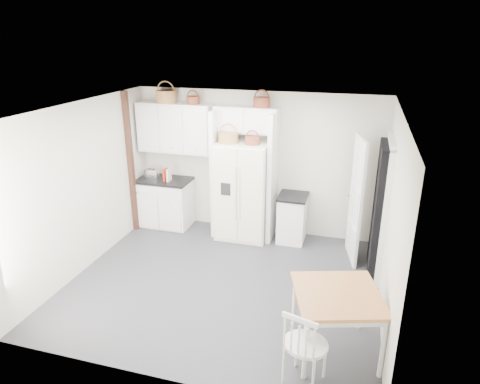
% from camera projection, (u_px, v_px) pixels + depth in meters
% --- Properties ---
extents(floor, '(4.50, 4.50, 0.00)m').
position_uv_depth(floor, '(224.00, 283.00, 6.44)').
color(floor, '#38393C').
rests_on(floor, ground).
extents(ceiling, '(4.50, 4.50, 0.00)m').
position_uv_depth(ceiling, '(221.00, 109.00, 5.53)').
color(ceiling, white).
rests_on(ceiling, wall_back).
extents(wall_back, '(4.50, 0.00, 4.50)m').
position_uv_depth(wall_back, '(257.00, 163.00, 7.78)').
color(wall_back, beige).
rests_on(wall_back, floor).
extents(wall_left, '(0.00, 4.00, 4.00)m').
position_uv_depth(wall_left, '(83.00, 188.00, 6.56)').
color(wall_left, beige).
rests_on(wall_left, floor).
extents(wall_right, '(0.00, 4.00, 4.00)m').
position_uv_depth(wall_right, '(391.00, 221.00, 5.40)').
color(wall_right, beige).
rests_on(wall_right, floor).
extents(refrigerator, '(0.91, 0.73, 1.76)m').
position_uv_depth(refrigerator, '(244.00, 190.00, 7.65)').
color(refrigerator, white).
rests_on(refrigerator, floor).
extents(base_cab_left, '(0.96, 0.61, 0.89)m').
position_uv_depth(base_cab_left, '(166.00, 203.00, 8.26)').
color(base_cab_left, white).
rests_on(base_cab_left, floor).
extents(base_cab_right, '(0.47, 0.56, 0.82)m').
position_uv_depth(base_cab_right, '(292.00, 219.00, 7.63)').
color(base_cab_right, white).
rests_on(base_cab_right, floor).
extents(dining_table, '(1.19, 1.19, 0.79)m').
position_uv_depth(dining_table, '(335.00, 323.00, 4.93)').
color(dining_table, '#9D582B').
rests_on(dining_table, floor).
extents(windsor_chair, '(0.58, 0.55, 0.97)m').
position_uv_depth(windsor_chair, '(306.00, 344.00, 4.45)').
color(windsor_chair, white).
rests_on(windsor_chair, floor).
extents(counter_left, '(1.01, 0.65, 0.04)m').
position_uv_depth(counter_left, '(164.00, 180.00, 8.10)').
color(counter_left, black).
rests_on(counter_left, base_cab_left).
extents(counter_right, '(0.50, 0.60, 0.04)m').
position_uv_depth(counter_right, '(293.00, 197.00, 7.48)').
color(counter_right, black).
rests_on(counter_right, base_cab_right).
extents(toaster, '(0.26, 0.16, 0.17)m').
position_uv_depth(toaster, '(152.00, 174.00, 8.11)').
color(toaster, silver).
rests_on(toaster, counter_left).
extents(cookbook_red, '(0.06, 0.16, 0.24)m').
position_uv_depth(cookbook_red, '(166.00, 175.00, 7.95)').
color(cookbook_red, '#B42717').
rests_on(cookbook_red, counter_left).
extents(cookbook_cream, '(0.04, 0.16, 0.24)m').
position_uv_depth(cookbook_cream, '(169.00, 175.00, 7.94)').
color(cookbook_cream, beige).
rests_on(cookbook_cream, counter_left).
extents(basket_upper_b, '(0.37, 0.37, 0.22)m').
position_uv_depth(basket_upper_b, '(166.00, 97.00, 7.65)').
color(basket_upper_b, brown).
rests_on(basket_upper_b, upper_cabinet).
extents(basket_upper_c, '(0.24, 0.24, 0.14)m').
position_uv_depth(basket_upper_c, '(193.00, 100.00, 7.53)').
color(basket_upper_c, '#532519').
rests_on(basket_upper_c, upper_cabinet).
extents(basket_bridge_b, '(0.29, 0.29, 0.16)m').
position_uv_depth(basket_bridge_b, '(262.00, 102.00, 7.21)').
color(basket_bridge_b, '#532519').
rests_on(basket_bridge_b, bridge_cabinet).
extents(basket_fridge_a, '(0.34, 0.34, 0.18)m').
position_uv_depth(basket_fridge_a, '(228.00, 138.00, 7.28)').
color(basket_fridge_a, brown).
rests_on(basket_fridge_a, refrigerator).
extents(basket_fridge_b, '(0.25, 0.25, 0.13)m').
position_uv_depth(basket_fridge_b, '(252.00, 141.00, 7.18)').
color(basket_fridge_b, '#532519').
rests_on(basket_fridge_b, refrigerator).
extents(upper_cabinet, '(1.40, 0.34, 0.90)m').
position_uv_depth(upper_cabinet, '(175.00, 128.00, 7.81)').
color(upper_cabinet, white).
rests_on(upper_cabinet, wall_back).
extents(bridge_cabinet, '(1.12, 0.34, 0.45)m').
position_uv_depth(bridge_cabinet, '(247.00, 120.00, 7.38)').
color(bridge_cabinet, white).
rests_on(bridge_cabinet, wall_back).
extents(fridge_panel_left, '(0.08, 0.60, 2.30)m').
position_uv_depth(fridge_panel_left, '(217.00, 173.00, 7.74)').
color(fridge_panel_left, white).
rests_on(fridge_panel_left, floor).
extents(fridge_panel_right, '(0.08, 0.60, 2.30)m').
position_uv_depth(fridge_panel_right, '(272.00, 178.00, 7.47)').
color(fridge_panel_right, white).
rests_on(fridge_panel_right, floor).
extents(trim_post, '(0.09, 0.09, 2.60)m').
position_uv_depth(trim_post, '(131.00, 164.00, 7.77)').
color(trim_post, black).
rests_on(trim_post, floor).
extents(doorway_void, '(0.18, 0.85, 2.05)m').
position_uv_depth(doorway_void, '(380.00, 210.00, 6.42)').
color(doorway_void, black).
rests_on(doorway_void, floor).
extents(door_slab, '(0.21, 0.79, 2.05)m').
position_uv_depth(door_slab, '(356.00, 200.00, 6.82)').
color(door_slab, white).
rests_on(door_slab, floor).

